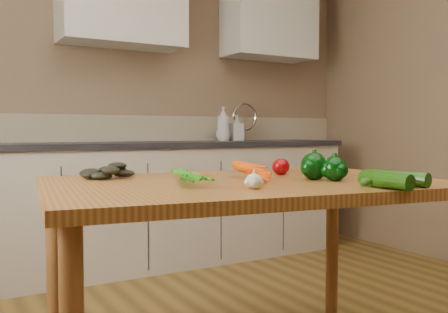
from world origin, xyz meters
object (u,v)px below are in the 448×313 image
soap_bottle_c (223,131)px  pepper_c (335,169)px  tomato_a (281,167)px  soap_bottle_b (237,128)px  zucchini_b (386,180)px  garlic_bulb (254,181)px  leafy_greens (107,165)px  pepper_a (314,166)px  tomato_b (281,166)px  soap_bottle_a (223,124)px  carrot_bunch (234,171)px  tomato_c (312,166)px  pepper_b (334,166)px  zucchini_a (396,178)px  table (245,204)px

soap_bottle_c → pepper_c: size_ratio=1.71×
pepper_c → tomato_a: 0.32m
soap_bottle_b → zucchini_b: bearing=-12.7°
tomato_a → garlic_bulb: bearing=-135.7°
leafy_greens → pepper_c: 0.89m
pepper_a → pepper_c: pepper_a is taller
tomato_b → garlic_bulb: bearing=-134.9°
soap_bottle_c → soap_bottle_a: bearing=-126.3°
carrot_bunch → leafy_greens: size_ratio=1.30×
leafy_greens → tomato_c: (0.84, -0.25, -0.02)m
garlic_bulb → pepper_b: size_ratio=0.72×
carrot_bunch → tomato_a: carrot_bunch is taller
soap_bottle_a → zucchini_b: soap_bottle_a is taller
garlic_bulb → pepper_a: bearing=20.7°
soap_bottle_c → zucchini_a: 2.44m
tomato_b → tomato_a: bearing=-127.1°
tomato_a → tomato_b: size_ratio=1.10×
pepper_b → zucchini_a: pepper_b is taller
leafy_greens → soap_bottle_b: bearing=45.1°
leafy_greens → zucchini_a: size_ratio=0.90×
soap_bottle_c → garlic_bulb: soap_bottle_c is taller
pepper_a → tomato_a: (0.02, 0.24, -0.02)m
table → pepper_b: (0.45, 0.01, 0.13)m
leafy_greens → pepper_c: size_ratio=2.31×
tomato_a → tomato_b: (0.03, 0.04, -0.00)m
tomato_b → zucchini_a: size_ratio=0.30×
carrot_bunch → table: bearing=-5.2°
soap_bottle_b → pepper_c: size_ratio=2.32×
zucchini_a → soap_bottle_b: bearing=72.0°
zucchini_a → carrot_bunch: bearing=135.7°
garlic_bulb → tomato_c: size_ratio=0.78×
tomato_a → zucchini_a: bearing=-79.4°
table → soap_bottle_c: 2.22m
pepper_c → tomato_b: bearing=88.0°
soap_bottle_c → leafy_greens: (-1.45, -1.60, -0.13)m
soap_bottle_b → zucchini_b: soap_bottle_b is taller
carrot_bunch → pepper_a: 0.32m
soap_bottle_b → garlic_bulb: 2.49m
soap_bottle_b → soap_bottle_c: 0.11m
carrot_bunch → tomato_c: carrot_bunch is taller
carrot_bunch → garlic_bulb: 0.26m
zucchini_b → soap_bottle_b: bearing=69.9°
tomato_c → zucchini_b: (-0.15, -0.55, -0.01)m
zucchini_a → tomato_a: bearing=100.6°
pepper_a → zucchini_b: bearing=-88.5°
table → carrot_bunch: (-0.04, 0.01, 0.12)m
zucchini_a → pepper_b: bearing=78.7°
tomato_b → tomato_c: tomato_c is taller
soap_bottle_b → pepper_b: bearing=-12.0°
soap_bottle_a → pepper_a: (-0.73, -1.98, -0.19)m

